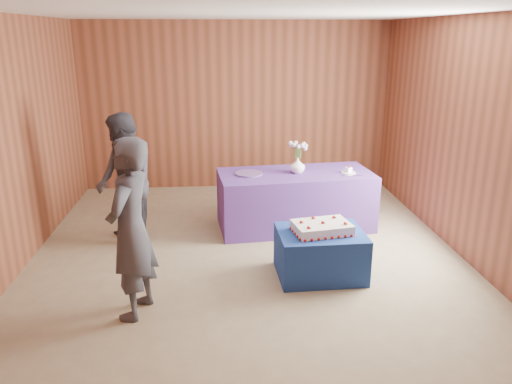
{
  "coord_description": "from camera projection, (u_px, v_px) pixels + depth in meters",
  "views": [
    {
      "loc": [
        -0.31,
        -5.18,
        2.5
      ],
      "look_at": [
        0.1,
        0.1,
        0.8
      ],
      "focal_mm": 35.0,
      "sensor_mm": 36.0,
      "label": 1
    }
  ],
  "objects": [
    {
      "name": "ground",
      "position": [
        248.0,
        262.0,
        5.7
      ],
      "size": [
        6.0,
        6.0,
        0.0
      ],
      "primitive_type": "plane",
      "color": "gray",
      "rests_on": "ground"
    },
    {
      "name": "room_shell",
      "position": [
        247.0,
        103.0,
        5.16
      ],
      "size": [
        5.04,
        6.04,
        2.72
      ],
      "color": "brown",
      "rests_on": "ground"
    },
    {
      "name": "cake_table",
      "position": [
        320.0,
        254.0,
        5.32
      ],
      "size": [
        0.92,
        0.73,
        0.5
      ],
      "primitive_type": "cube",
      "rotation": [
        0.0,
        0.0,
        0.04
      ],
      "color": "navy",
      "rests_on": "ground"
    },
    {
      "name": "serving_table",
      "position": [
        295.0,
        200.0,
        6.64
      ],
      "size": [
        2.08,
        1.09,
        0.75
      ],
      "primitive_type": "cube",
      "rotation": [
        0.0,
        0.0,
        0.1
      ],
      "color": "#483188",
      "rests_on": "ground"
    },
    {
      "name": "sheet_cake",
      "position": [
        322.0,
        228.0,
        5.22
      ],
      "size": [
        0.67,
        0.52,
        0.14
      ],
      "rotation": [
        0.0,
        0.0,
        0.18
      ],
      "color": "white",
      "rests_on": "cake_table"
    },
    {
      "name": "vase",
      "position": [
        298.0,
        165.0,
        6.49
      ],
      "size": [
        0.25,
        0.25,
        0.2
      ],
      "primitive_type": "imported",
      "rotation": [
        0.0,
        0.0,
        0.38
      ],
      "color": "white",
      "rests_on": "serving_table"
    },
    {
      "name": "flower_spray",
      "position": [
        298.0,
        146.0,
        6.41
      ],
      "size": [
        0.25,
        0.25,
        0.19
      ],
      "color": "#2D5B24",
      "rests_on": "vase"
    },
    {
      "name": "platter",
      "position": [
        249.0,
        174.0,
        6.46
      ],
      "size": [
        0.49,
        0.49,
        0.02
      ],
      "primitive_type": "cylinder",
      "rotation": [
        0.0,
        0.0,
        0.51
      ],
      "color": "#654890",
      "rests_on": "serving_table"
    },
    {
      "name": "plate",
      "position": [
        348.0,
        173.0,
        6.52
      ],
      "size": [
        0.24,
        0.24,
        0.01
      ],
      "primitive_type": "cylinder",
      "rotation": [
        0.0,
        0.0,
        0.32
      ],
      "color": "white",
      "rests_on": "serving_table"
    },
    {
      "name": "cake_slice",
      "position": [
        349.0,
        170.0,
        6.5
      ],
      "size": [
        0.1,
        0.1,
        0.09
      ],
      "rotation": [
        0.0,
        0.0,
        0.58
      ],
      "color": "white",
      "rests_on": "plate"
    },
    {
      "name": "knife",
      "position": [
        352.0,
        176.0,
        6.39
      ],
      "size": [
        0.26,
        0.03,
        0.0
      ],
      "primitive_type": "cube",
      "rotation": [
        0.0,
        0.0,
        0.03
      ],
      "color": "#B2B2B6",
      "rests_on": "serving_table"
    },
    {
      "name": "guest_left",
      "position": [
        131.0,
        230.0,
        4.42
      ],
      "size": [
        0.54,
        0.69,
        1.67
      ],
      "primitive_type": "imported",
      "rotation": [
        0.0,
        0.0,
        -1.83
      ],
      "color": "#383842",
      "rests_on": "ground"
    },
    {
      "name": "guest_right",
      "position": [
        125.0,
        182.0,
        5.91
      ],
      "size": [
        0.92,
        0.99,
        1.63
      ],
      "primitive_type": "imported",
      "rotation": [
        0.0,
        0.0,
        -1.08
      ],
      "color": "#302F39",
      "rests_on": "ground"
    }
  ]
}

